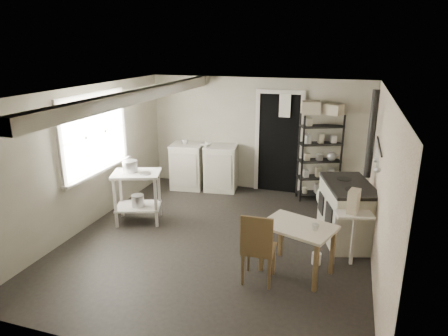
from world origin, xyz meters
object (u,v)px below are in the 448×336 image
(stockpot, at_px, (130,169))
(shelf_rack, at_px, (320,152))
(base_cabinets, at_px, (204,167))
(chair, at_px, (259,246))
(stove, at_px, (346,213))
(prep_table, at_px, (138,200))
(work_table, at_px, (297,246))
(flour_sack, at_px, (327,196))

(stockpot, distance_m, shelf_rack, 3.55)
(base_cabinets, height_order, chair, chair)
(stove, xyz_separation_m, chair, (-1.02, -1.52, 0.04))
(stove, bearing_deg, prep_table, 170.02)
(stove, xyz_separation_m, work_table, (-0.59, -1.18, -0.06))
(base_cabinets, distance_m, shelf_rack, 2.37)
(flour_sack, bearing_deg, stove, -72.80)
(prep_table, xyz_separation_m, chair, (2.36, -1.11, 0.08))
(shelf_rack, height_order, stove, shelf_rack)
(shelf_rack, relative_size, work_table, 1.86)
(stockpot, bearing_deg, stove, 6.47)
(prep_table, bearing_deg, shelf_rack, 35.82)
(stockpot, relative_size, flour_sack, 0.60)
(shelf_rack, height_order, chair, shelf_rack)
(prep_table, xyz_separation_m, flour_sack, (3.02, 1.58, -0.16))
(shelf_rack, bearing_deg, base_cabinets, 159.99)
(chair, relative_size, flour_sack, 2.13)
(prep_table, distance_m, stockpot, 0.55)
(base_cabinets, xyz_separation_m, chair, (1.87, -3.02, 0.03))
(base_cabinets, relative_size, flour_sack, 3.18)
(stockpot, xyz_separation_m, base_cabinets, (0.60, 1.90, -0.48))
(prep_table, relative_size, base_cabinets, 0.62)
(shelf_rack, distance_m, chair, 3.21)
(stockpot, bearing_deg, prep_table, -2.73)
(base_cabinets, height_order, shelf_rack, shelf_rack)
(stove, bearing_deg, work_table, -133.14)
(stove, relative_size, flour_sack, 2.59)
(shelf_rack, relative_size, chair, 1.74)
(shelf_rack, bearing_deg, stove, -93.65)
(stockpot, height_order, work_table, stockpot)
(chair, height_order, flour_sack, chair)
(stockpot, relative_size, stove, 0.23)
(base_cabinets, xyz_separation_m, flour_sack, (2.53, -0.32, -0.22))
(shelf_rack, bearing_deg, stockpot, -168.38)
(shelf_rack, height_order, flour_sack, shelf_rack)
(prep_table, bearing_deg, stove, 6.77)
(stockpot, xyz_separation_m, work_table, (2.90, -0.79, -0.56))
(prep_table, xyz_separation_m, stockpot, (-0.11, 0.01, 0.54))
(chair, bearing_deg, stove, 54.16)
(work_table, relative_size, chair, 0.93)
(stockpot, height_order, shelf_rack, shelf_rack)
(stockpot, relative_size, work_table, 0.30)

